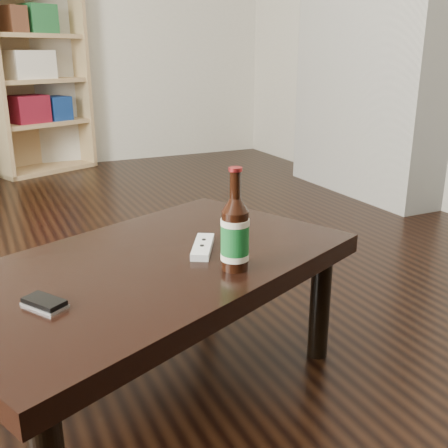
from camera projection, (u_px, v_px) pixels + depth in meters
name	position (u px, v px, depth m)	size (l,w,h in m)	color
floor	(16.00, 359.00, 1.67)	(5.00, 6.00, 0.01)	black
bookshelf	(33.00, 77.00, 4.08)	(0.84, 0.63, 1.42)	tan
coffee_table	(151.00, 279.00, 1.39)	(1.24, 1.01, 0.41)	black
beer_bottle	(235.00, 234.00, 1.29)	(0.07, 0.07, 0.26)	black
phone	(44.00, 303.00, 1.12)	(0.10, 0.11, 0.02)	silver
remote	(203.00, 247.00, 1.44)	(0.13, 0.17, 0.02)	silver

